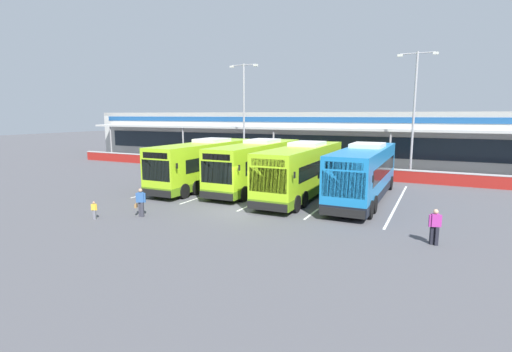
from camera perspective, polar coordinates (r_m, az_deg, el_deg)
The scene contains 17 objects.
ground_plane at distance 23.30m, azimuth -2.27°, elevation -5.02°, with size 200.00×200.00×0.00m, color #4C4C51.
terminal_building at distance 48.08m, azimuth 13.12°, elevation 5.71°, with size 70.00×13.00×6.00m.
red_barrier_wall at distance 36.39m, azimuth 8.58°, elevation 0.91°, with size 60.00×0.40×1.10m.
coach_bus_leftmost at distance 30.85m, azimuth -7.48°, elevation 1.78°, with size 2.99×12.16×3.78m.
coach_bus_left_centre at distance 29.70m, azimuth 0.18°, elevation 1.58°, with size 2.99×12.16×3.78m.
coach_bus_centre at distance 27.04m, azimuth 6.98°, elevation 0.76°, with size 2.99×12.16×3.78m.
coach_bus_right_centre at distance 26.50m, azimuth 15.83°, elevation 0.31°, with size 2.99×12.16×3.78m.
bay_stripe_far_west at distance 32.68m, azimuth -10.30°, elevation -1.04°, with size 0.14×13.00×0.01m, color silver.
bay_stripe_west at distance 30.41m, azimuth -3.90°, elevation -1.67°, with size 0.14×13.00×0.01m, color silver.
bay_stripe_mid_west at distance 28.59m, azimuth 3.43°, elevation -2.36°, with size 0.14×13.00×0.01m, color silver.
bay_stripe_centre at distance 27.30m, azimuth 11.61°, elevation -3.09°, with size 0.14×13.00×0.01m, color silver.
bay_stripe_mid_east at distance 26.61m, azimuth 20.41°, elevation -3.80°, with size 0.14×13.00×0.01m, color silver.
pedestrian_with_handbag at distance 22.45m, azimuth -16.87°, elevation -3.71°, with size 0.64×0.45×1.62m.
pedestrian_in_dark_coat at distance 18.66m, azimuth 25.16°, elevation -6.73°, with size 0.53×0.32×1.62m.
pedestrian_child at distance 22.84m, azimuth -23.04°, elevation -4.65°, with size 0.33×0.20×1.00m.
lamp_post_west at distance 41.31m, azimuth -1.83°, elevation 9.96°, with size 3.24×0.28×11.00m.
lamp_post_centre at distance 36.19m, azimuth 22.57°, elevation 9.39°, with size 3.24×0.28×11.00m.
Camera 1 is at (10.71, -19.89, 5.70)m, focal length 26.76 mm.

